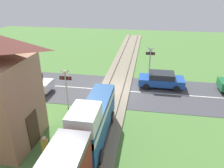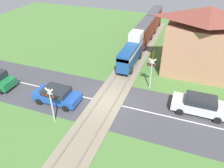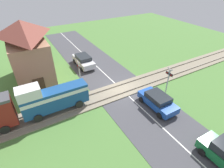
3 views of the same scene
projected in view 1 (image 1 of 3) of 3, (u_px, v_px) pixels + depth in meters
ground_plane at (114, 90)px, 19.73m from camera, size 60.00×60.00×0.00m
road_surface at (114, 90)px, 19.73m from camera, size 48.00×6.40×0.02m
track_bed at (114, 90)px, 19.71m from camera, size 2.80×48.00×0.24m
car_near_crossing at (161, 79)px, 20.09m from camera, size 4.08×1.95×1.43m
car_far_side at (27, 83)px, 19.26m from camera, size 4.44×1.92×1.51m
crossing_signal_west_approach at (150, 58)px, 21.75m from camera, size 0.90×0.18×3.20m
crossing_signal_east_approach at (66, 84)px, 16.03m from camera, size 0.90×0.18×3.20m
pedestrian_by_station at (46, 149)px, 11.60m from camera, size 0.38×0.38×1.55m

